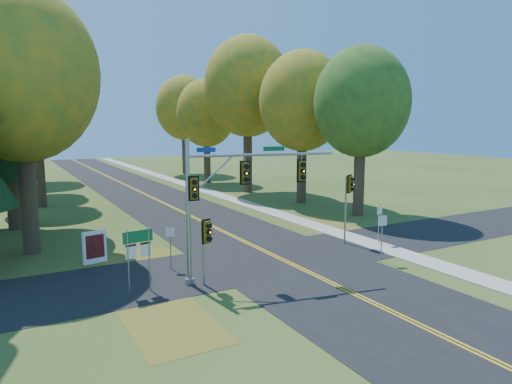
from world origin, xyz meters
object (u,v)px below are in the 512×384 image
east_signal_pole (349,192)px  route_sign_cluster (138,248)px  info_kiosk (95,247)px  traffic_mast (227,191)px

east_signal_pole → route_sign_cluster: east_signal_pole is taller
route_sign_cluster → info_kiosk: (-0.86, 5.24, -1.10)m
east_signal_pole → route_sign_cluster: size_ratio=1.50×
east_signal_pole → info_kiosk: 14.18m
traffic_mast → east_signal_pole: bearing=25.4°
east_signal_pole → info_kiosk: size_ratio=2.49×
traffic_mast → east_signal_pole: (8.87, 2.33, -0.97)m
east_signal_pole → info_kiosk: east_signal_pole is taller
traffic_mast → east_signal_pole: size_ratio=1.68×
traffic_mast → info_kiosk: 8.07m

